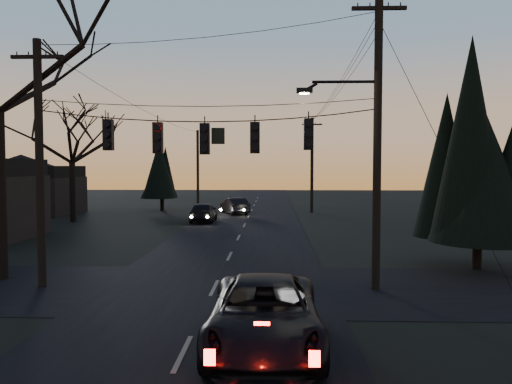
{
  "coord_description": "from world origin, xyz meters",
  "views": [
    {
      "loc": [
        2.01,
        -6.86,
        4.2
      ],
      "look_at": [
        1.46,
        9.28,
        3.35
      ],
      "focal_mm": 35.0,
      "sensor_mm": 36.0,
      "label": 1
    }
  ],
  "objects_px": {
    "sedan_oncoming_a": "(203,212)",
    "evergreen_right": "(479,152)",
    "utility_pole_right": "(375,290)",
    "utility_pole_far_l": "(198,205)",
    "utility_pole_left": "(42,287)",
    "utility_pole_far_r": "(312,213)",
    "sedan_oncoming_b": "(234,206)",
    "suv_near": "(265,315)"
  },
  "relations": [
    {
      "from": "sedan_oncoming_a",
      "to": "evergreen_right",
      "type": "bearing_deg",
      "value": 128.56
    },
    {
      "from": "utility_pole_right",
      "to": "sedan_oncoming_a",
      "type": "bearing_deg",
      "value": 113.27
    },
    {
      "from": "utility_pole_right",
      "to": "utility_pole_far_l",
      "type": "relative_size",
      "value": 1.25
    },
    {
      "from": "utility_pole_far_l",
      "to": "evergreen_right",
      "type": "relative_size",
      "value": 0.96
    },
    {
      "from": "sedan_oncoming_a",
      "to": "utility_pole_right",
      "type": "bearing_deg",
      "value": 112.82
    },
    {
      "from": "utility_pole_left",
      "to": "utility_pole_far_r",
      "type": "distance_m",
      "value": 30.27
    },
    {
      "from": "evergreen_right",
      "to": "utility_pole_right",
      "type": "bearing_deg",
      "value": -143.68
    },
    {
      "from": "utility_pole_left",
      "to": "utility_pole_far_r",
      "type": "xyz_separation_m",
      "value": [
        11.5,
        28.0,
        0.0
      ]
    },
    {
      "from": "utility_pole_far_r",
      "to": "sedan_oncoming_b",
      "type": "bearing_deg",
      "value": -167.46
    },
    {
      "from": "utility_pole_right",
      "to": "utility_pole_far_r",
      "type": "bearing_deg",
      "value": 90.0
    },
    {
      "from": "utility_pole_left",
      "to": "utility_pole_far_l",
      "type": "bearing_deg",
      "value": 90.0
    },
    {
      "from": "utility_pole_right",
      "to": "sedan_oncoming_a",
      "type": "distance_m",
      "value": 22.03
    },
    {
      "from": "utility_pole_right",
      "to": "sedan_oncoming_b",
      "type": "xyz_separation_m",
      "value": [
        -6.86,
        26.47,
        0.7
      ]
    },
    {
      "from": "sedan_oncoming_b",
      "to": "evergreen_right",
      "type": "bearing_deg",
      "value": 93.73
    },
    {
      "from": "utility_pole_far_l",
      "to": "sedan_oncoming_a",
      "type": "relative_size",
      "value": 1.82
    },
    {
      "from": "utility_pole_left",
      "to": "sedan_oncoming_b",
      "type": "relative_size",
      "value": 2.0
    },
    {
      "from": "utility_pole_right",
      "to": "evergreen_right",
      "type": "height_order",
      "value": "evergreen_right"
    },
    {
      "from": "utility_pole_right",
      "to": "sedan_oncoming_b",
      "type": "distance_m",
      "value": 27.36
    },
    {
      "from": "utility_pole_far_r",
      "to": "sedan_oncoming_b",
      "type": "xyz_separation_m",
      "value": [
        -6.86,
        -1.53,
        0.7
      ]
    },
    {
      "from": "utility_pole_far_r",
      "to": "evergreen_right",
      "type": "distance_m",
      "value": 25.38
    },
    {
      "from": "utility_pole_right",
      "to": "utility_pole_far_l",
      "type": "height_order",
      "value": "utility_pole_right"
    },
    {
      "from": "utility_pole_far_l",
      "to": "suv_near",
      "type": "xyz_separation_m",
      "value": [
        7.82,
        -41.55,
        0.77
      ]
    },
    {
      "from": "utility_pole_left",
      "to": "utility_pole_far_r",
      "type": "relative_size",
      "value": 1.0
    },
    {
      "from": "utility_pole_right",
      "to": "utility_pole_left",
      "type": "distance_m",
      "value": 11.5
    },
    {
      "from": "sedan_oncoming_a",
      "to": "utility_pole_far_r",
      "type": "bearing_deg",
      "value": -138.68
    },
    {
      "from": "sedan_oncoming_b",
      "to": "suv_near",
      "type": "bearing_deg",
      "value": 72.42
    },
    {
      "from": "utility_pole_right",
      "to": "utility_pole_far_l",
      "type": "distance_m",
      "value": 37.79
    },
    {
      "from": "utility_pole_far_l",
      "to": "suv_near",
      "type": "relative_size",
      "value": 1.44
    },
    {
      "from": "suv_near",
      "to": "sedan_oncoming_a",
      "type": "xyz_separation_m",
      "value": [
        -5.02,
        25.78,
        -0.02
      ]
    },
    {
      "from": "utility_pole_right",
      "to": "utility_pole_left",
      "type": "bearing_deg",
      "value": 180.0
    },
    {
      "from": "utility_pole_left",
      "to": "evergreen_right",
      "type": "relative_size",
      "value": 1.02
    },
    {
      "from": "utility_pole_far_l",
      "to": "suv_near",
      "type": "distance_m",
      "value": 42.29
    },
    {
      "from": "utility_pole_far_r",
      "to": "sedan_oncoming_a",
      "type": "bearing_deg",
      "value": -138.23
    },
    {
      "from": "utility_pole_far_r",
      "to": "sedan_oncoming_b",
      "type": "relative_size",
      "value": 2.0
    },
    {
      "from": "utility_pole_left",
      "to": "suv_near",
      "type": "bearing_deg",
      "value": -35.36
    },
    {
      "from": "suv_near",
      "to": "sedan_oncoming_a",
      "type": "height_order",
      "value": "suv_near"
    },
    {
      "from": "utility_pole_left",
      "to": "evergreen_right",
      "type": "xyz_separation_m",
      "value": [
        16.32,
        3.54,
        4.76
      ]
    },
    {
      "from": "utility_pole_right",
      "to": "sedan_oncoming_b",
      "type": "bearing_deg",
      "value": 104.54
    },
    {
      "from": "utility_pole_right",
      "to": "utility_pole_left",
      "type": "xyz_separation_m",
      "value": [
        -11.5,
        0.0,
        0.0
      ]
    },
    {
      "from": "sedan_oncoming_b",
      "to": "utility_pole_left",
      "type": "bearing_deg",
      "value": 56.81
    },
    {
      "from": "utility_pole_left",
      "to": "suv_near",
      "type": "distance_m",
      "value": 9.62
    },
    {
      "from": "utility_pole_far_l",
      "to": "utility_pole_right",
      "type": "bearing_deg",
      "value": -72.28
    }
  ]
}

